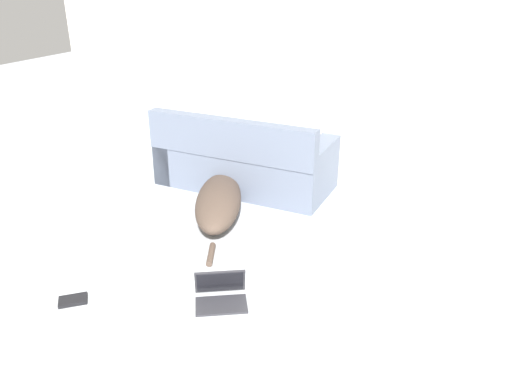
{
  "coord_description": "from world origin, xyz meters",
  "views": [
    {
      "loc": [
        0.85,
        -1.25,
        2.13
      ],
      "look_at": [
        -0.52,
        1.78,
        0.65
      ],
      "focal_mm": 35.0,
      "sensor_mm": 36.0,
      "label": 1
    }
  ],
  "objects_px": {
    "laptop_open": "(221,291)",
    "book_black": "(73,300)",
    "dog": "(220,196)",
    "couch": "(244,162)"
  },
  "relations": [
    {
      "from": "book_black",
      "to": "laptop_open",
      "type": "bearing_deg",
      "value": 25.74
    },
    {
      "from": "couch",
      "to": "dog",
      "type": "bearing_deg",
      "value": 94.98
    },
    {
      "from": "dog",
      "to": "laptop_open",
      "type": "distance_m",
      "value": 1.45
    },
    {
      "from": "couch",
      "to": "dog",
      "type": "height_order",
      "value": "couch"
    },
    {
      "from": "laptop_open",
      "to": "book_black",
      "type": "xyz_separation_m",
      "value": [
        -0.94,
        -0.45,
        -0.06
      ]
    },
    {
      "from": "book_black",
      "to": "dog",
      "type": "bearing_deg",
      "value": 81.75
    },
    {
      "from": "dog",
      "to": "book_black",
      "type": "relative_size",
      "value": 7.38
    },
    {
      "from": "couch",
      "to": "laptop_open",
      "type": "height_order",
      "value": "couch"
    },
    {
      "from": "couch",
      "to": "laptop_open",
      "type": "distance_m",
      "value": 2.04
    },
    {
      "from": "dog",
      "to": "book_black",
      "type": "xyz_separation_m",
      "value": [
        -0.25,
        -1.73,
        -0.13
      ]
    }
  ]
}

